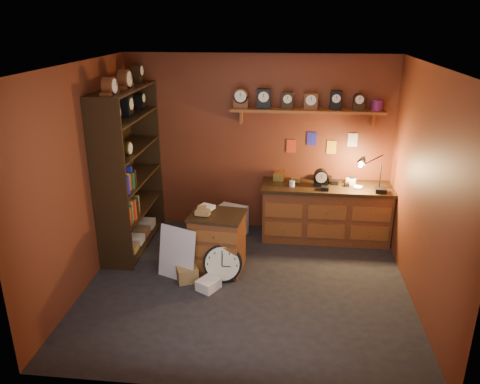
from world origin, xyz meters
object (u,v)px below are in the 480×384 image
shelving_unit (127,163)px  workbench (326,209)px  low_cabinet (217,240)px  big_round_clock (223,263)px

shelving_unit → workbench: size_ratio=1.34×
workbench → low_cabinet: bearing=-143.5°
shelving_unit → workbench: shelving_unit is taller
shelving_unit → low_cabinet: bearing=-23.6°
workbench → big_round_clock: workbench is taller
shelving_unit → low_cabinet: 1.70m
workbench → low_cabinet: workbench is taller
low_cabinet → big_round_clock: 0.37m
workbench → big_round_clock: bearing=-134.6°
shelving_unit → big_round_clock: bearing=-31.3°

